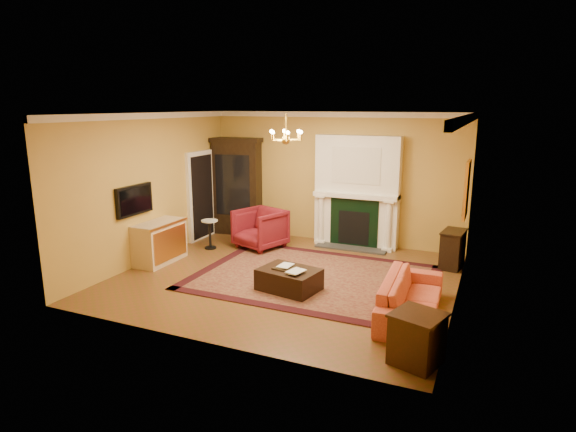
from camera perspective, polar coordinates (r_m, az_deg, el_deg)
The scene contains 26 objects.
floor at distance 9.07m, azimuth -0.23°, elevation -7.33°, with size 6.00×5.50×0.02m, color brown.
ceiling at distance 8.51m, azimuth -0.25°, elevation 12.10°, with size 6.00×5.50×0.02m, color white.
wall_back at distance 11.21m, azimuth 5.48°, elevation 4.52°, with size 6.00×0.02×3.00m, color #B28F3F.
wall_front at distance 6.30m, azimuth -10.43°, elevation -2.34°, with size 6.00×0.02×3.00m, color #B28F3F.
wall_left at distance 10.24m, azimuth -15.87°, elevation 3.27°, with size 0.02×5.50×3.00m, color #B28F3F.
wall_right at distance 7.97m, azimuth 19.99°, elevation 0.30°, with size 0.02×5.50×3.00m, color #B28F3F.
fireplace at distance 10.91m, azimuth 8.14°, elevation 2.59°, with size 1.90×0.70×2.50m.
crown_molding at distance 9.39m, azimuth 2.16°, elevation 11.75°, with size 6.00×5.50×0.12m.
doorway at distance 11.63m, azimuth -10.23°, elevation 2.40°, with size 0.08×1.05×2.10m.
tv_panel at distance 9.77m, azimuth -17.74°, elevation 1.81°, with size 0.09×0.95×0.58m.
gilt_mirror at distance 9.31m, azimuth 20.41°, elevation 2.96°, with size 0.06×0.76×1.05m.
chandelier at distance 8.52m, azimuth -0.25°, elevation 9.40°, with size 0.63×0.55×0.53m.
oriental_rug at distance 9.06m, azimuth 3.05°, elevation -7.26°, with size 4.31×3.23×0.02m, color #410E11.
china_cabinet at distance 11.98m, azimuth -5.95°, elevation 3.29°, with size 1.14×0.52×2.27m, color black.
wingback_armchair at distance 10.78m, azimuth -3.34°, elevation -1.29°, with size 0.95×0.89×0.97m, color maroon.
pedestal_table at distance 10.86m, azimuth -9.24°, elevation -1.90°, with size 0.37×0.37×0.66m.
commode at distance 10.15m, azimuth -14.98°, elevation -3.01°, with size 0.53×1.13×0.84m, color beige.
coral_sofa at distance 7.60m, azimuth 14.42°, elevation -8.58°, with size 2.05×0.60×0.80m, color #DF6946.
end_table at distance 6.34m, azimuth 15.03°, elevation -13.98°, with size 0.54×0.54×0.63m, color #36180E.
console_table at distance 10.04m, azimuth 18.92°, elevation -3.81°, with size 0.37×0.65×0.72m, color black.
leather_ottoman at distance 8.40m, azimuth 0.13°, elevation -7.51°, with size 0.99×0.72×0.37m, color black.
ottoman_tray at distance 8.34m, azimuth -0.23°, elevation -6.22°, with size 0.40×0.31×0.03m, color black.
book_a at distance 8.38m, azimuth -1.00°, elevation -4.94°, with size 0.22×0.03×0.30m, color gray.
book_b at distance 8.13m, azimuth 0.27°, elevation -5.43°, with size 0.24×0.02×0.32m, color gray.
topiary_left at distance 11.00m, azimuth 5.01°, elevation 4.31°, with size 0.18×0.18×0.47m.
topiary_right at distance 10.67m, azimuth 11.66°, elevation 3.55°, with size 0.14×0.14×0.38m.
Camera 1 is at (3.44, -7.78, 3.15)m, focal length 30.00 mm.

